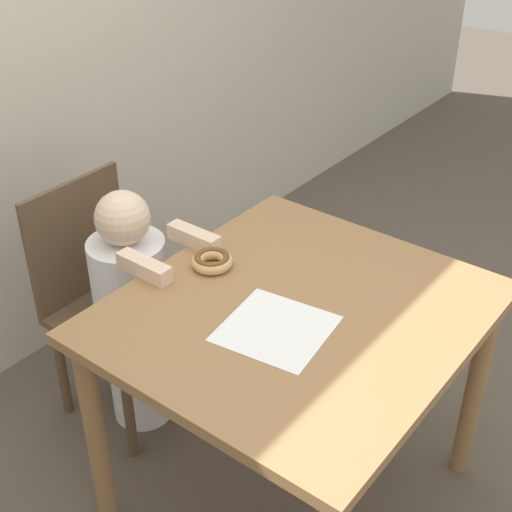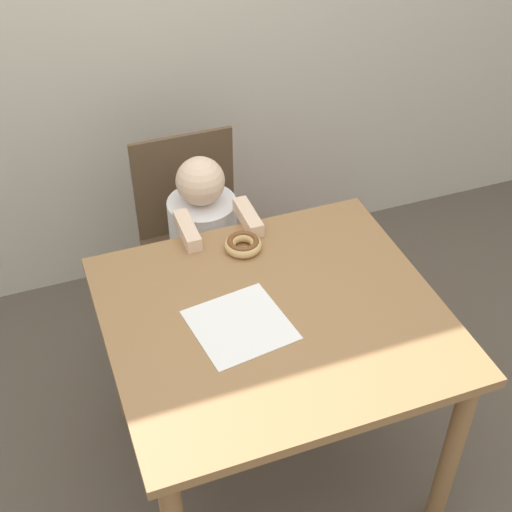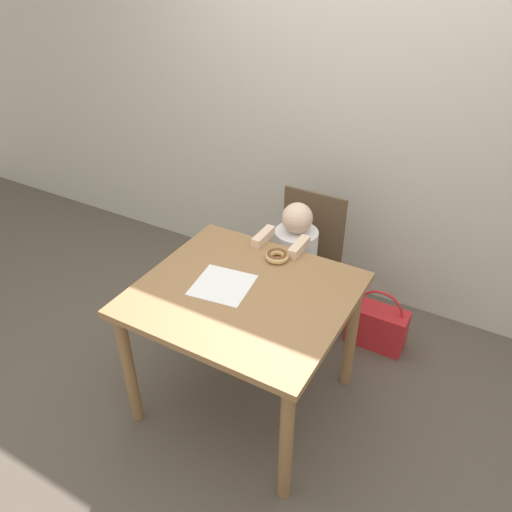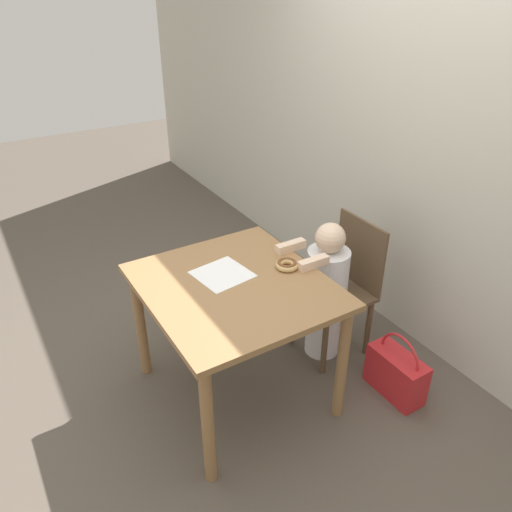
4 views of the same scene
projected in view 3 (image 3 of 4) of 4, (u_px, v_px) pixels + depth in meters
The scene contains 8 objects.
ground_plane at pixel (246, 398), 2.81m from camera, with size 12.00×12.00×0.00m, color brown.
wall_back at pixel (350, 115), 3.05m from camera, with size 8.00×0.05×2.50m.
dining_table at pixel (244, 309), 2.45m from camera, with size 1.00×0.91×0.76m.
chair at pixel (303, 262), 3.13m from camera, with size 0.41×0.42×0.88m.
child_figure at pixel (294, 272), 3.04m from camera, with size 0.27×0.42×0.92m.
donut at pixel (277, 256), 2.60m from camera, with size 0.12×0.12×0.04m.
napkin at pixel (222, 285), 2.43m from camera, with size 0.31×0.31×0.00m.
handbag at pixel (377, 326), 3.10m from camera, with size 0.36×0.16×0.41m.
Camera 3 is at (0.99, -1.62, 2.22)m, focal length 35.00 mm.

